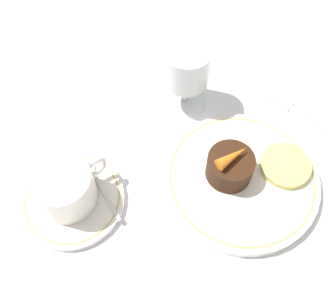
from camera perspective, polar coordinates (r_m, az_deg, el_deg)
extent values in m
plane|color=white|center=(0.58, 5.52, -3.93)|extent=(3.00, 3.00, 0.00)
cylinder|color=white|center=(0.57, 10.55, -5.06)|extent=(0.22, 0.22, 0.01)
torus|color=tan|center=(0.57, 10.64, -4.80)|extent=(0.21, 0.21, 0.00)
cylinder|color=white|center=(0.57, -13.61, -7.90)|extent=(0.14, 0.14, 0.01)
torus|color=tan|center=(0.57, -13.69, -7.74)|extent=(0.13, 0.13, 0.00)
cylinder|color=white|center=(0.54, -14.71, -6.27)|extent=(0.08, 0.08, 0.06)
cylinder|color=#9E7A4C|center=(0.53, -14.81, -6.07)|extent=(0.07, 0.07, 0.05)
torus|color=white|center=(0.54, -10.46, -3.32)|extent=(0.04, 0.01, 0.04)
cube|color=silver|center=(0.55, -9.02, -7.45)|extent=(0.02, 0.08, 0.00)
ellipsoid|color=silver|center=(0.58, -11.32, -3.30)|extent=(0.02, 0.02, 0.00)
cylinder|color=silver|center=(0.65, 2.47, 6.44)|extent=(0.07, 0.07, 0.01)
cylinder|color=silver|center=(0.63, 2.56, 7.88)|extent=(0.01, 0.01, 0.05)
cylinder|color=silver|center=(0.59, 2.76, 11.20)|extent=(0.07, 0.07, 0.06)
cylinder|color=#5B0F1E|center=(0.60, 2.71, 10.44)|extent=(0.06, 0.06, 0.03)
cube|color=silver|center=(0.66, 21.88, 2.24)|extent=(0.03, 0.12, 0.01)
cube|color=silver|center=(0.67, 15.67, 6.21)|extent=(0.03, 0.05, 0.01)
cylinder|color=#381E0F|center=(0.55, 8.97, -3.26)|extent=(0.07, 0.07, 0.04)
cone|color=orange|center=(0.53, 9.37, -1.80)|extent=(0.05, 0.02, 0.02)
cylinder|color=#EFE075|center=(0.59, 16.67, -3.00)|extent=(0.07, 0.07, 0.01)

